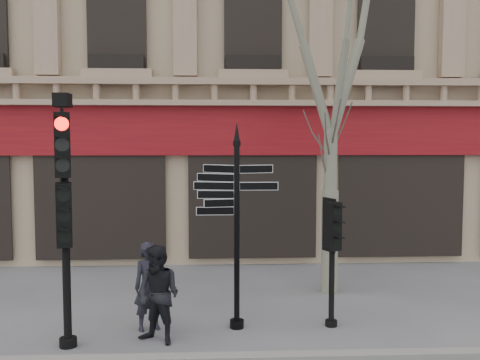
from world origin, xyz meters
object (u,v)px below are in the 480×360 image
object	(u,v)px
fingerpost	(237,191)
traffic_signal_main	(64,189)
traffic_signal_secondary	(332,240)
plane_tree	(332,8)
pedestrian_b	(158,295)
pedestrian_a	(150,286)

from	to	relation	value
fingerpost	traffic_signal_main	distance (m)	2.87
traffic_signal_main	traffic_signal_secondary	bearing A→B (deg)	-4.46
traffic_signal_secondary	fingerpost	bearing A→B (deg)	158.95
plane_tree	pedestrian_b	bearing A→B (deg)	-140.68
traffic_signal_main	pedestrian_a	world-z (taller)	traffic_signal_main
traffic_signal_secondary	pedestrian_b	xyz separation A→B (m)	(-3.01, -0.67, -0.76)
fingerpost	pedestrian_b	xyz separation A→B (m)	(-1.31, -0.66, -1.64)
fingerpost	plane_tree	distance (m)	4.76
traffic_signal_main	traffic_signal_secondary	size ratio (longest dim) A/B	1.80
traffic_signal_secondary	pedestrian_a	world-z (taller)	traffic_signal_secondary
fingerpost	pedestrian_b	size ratio (longest dim) A/B	2.25
plane_tree	traffic_signal_secondary	bearing A→B (deg)	-101.05
traffic_signal_main	pedestrian_b	bearing A→B (deg)	-10.63
traffic_signal_secondary	plane_tree	xyz separation A→B (m)	(0.42, 2.14, 4.55)
fingerpost	pedestrian_b	world-z (taller)	fingerpost
pedestrian_a	traffic_signal_secondary	bearing A→B (deg)	-22.39
pedestrian_a	pedestrian_b	xyz separation A→B (m)	(0.22, -0.65, 0.03)
traffic_signal_main	pedestrian_a	size ratio (longest dim) A/B	2.62
traffic_signal_main	pedestrian_a	bearing A→B (deg)	16.78
pedestrian_a	pedestrian_b	size ratio (longest dim) A/B	0.96
fingerpost	pedestrian_a	bearing A→B (deg)	-170.37
fingerpost	plane_tree	bearing A→B (deg)	54.58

